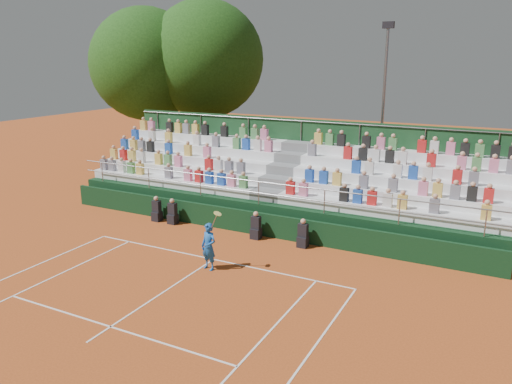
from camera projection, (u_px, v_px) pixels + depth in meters
The scene contains 8 objects.
ground at pixel (214, 259), 18.80m from camera, with size 90.00×90.00×0.00m, color #B24D1D.
courtside_wall at pixel (253, 223), 21.41m from camera, with size 20.00×0.15×1.00m, color black.
line_officials at pixel (218, 221), 21.68m from camera, with size 7.70×0.40×1.19m.
grandstand at pixel (284, 192), 24.04m from camera, with size 20.00×5.20×4.40m.
tennis_player at pixel (209, 247), 17.72m from camera, with size 0.88×0.53×2.22m.
tree_west at pixel (146, 65), 32.86m from camera, with size 7.33×7.33×10.61m.
tree_east at pixel (205, 59), 32.62m from camera, with size 7.60×7.60×11.07m.
floodlight_mast at pixel (384, 97), 27.22m from camera, with size 0.60×0.25×9.21m.
Camera 1 is at (9.43, -14.82, 7.35)m, focal length 35.00 mm.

